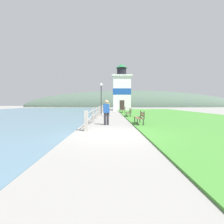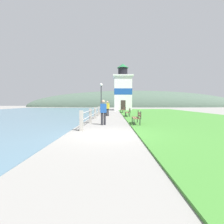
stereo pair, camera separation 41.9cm
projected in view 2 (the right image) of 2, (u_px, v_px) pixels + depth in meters
name	position (u px, v px, depth m)	size (l,w,h in m)	color
ground_plane	(106.00, 134.00, 8.13)	(160.00, 160.00, 0.00)	gray
grass_verge	(171.00, 115.00, 21.33)	(12.00, 39.79, 0.06)	#428433
seawall_railing	(99.00, 111.00, 19.87)	(0.18, 21.73, 1.07)	#A8A399
park_bench_near	(137.00, 117.00, 11.75)	(0.54, 1.72, 0.94)	brown
park_bench_midway	(128.00, 112.00, 18.58)	(0.55, 1.95, 0.94)	brown
park_bench_far	(123.00, 109.00, 25.77)	(0.70, 1.95, 0.94)	brown
lighthouse	(123.00, 91.00, 35.45)	(3.97, 3.97, 9.38)	white
person_strolling	(107.00, 108.00, 19.53)	(0.46, 0.32, 1.69)	#28282D
person_by_railing	(103.00, 111.00, 11.64)	(0.43, 0.27, 1.67)	#28282D
lamp_post	(101.00, 93.00, 22.07)	(0.36, 0.36, 3.96)	#333338
distant_hillside	(134.00, 107.00, 64.53)	(80.00, 16.00, 12.00)	#475B4C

